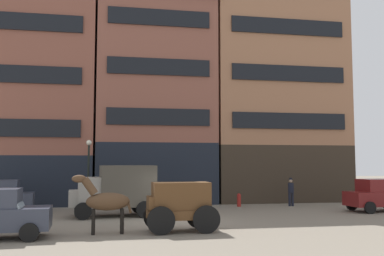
% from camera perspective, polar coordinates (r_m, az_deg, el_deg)
% --- Properties ---
extents(ground_plane, '(120.00, 120.00, 0.00)m').
position_cam_1_polar(ground_plane, '(20.44, -2.06, -12.44)').
color(ground_plane, slate).
extents(building_far_left, '(9.96, 5.54, 17.16)m').
position_cam_1_polar(building_far_left, '(31.33, -21.44, 6.45)').
color(building_far_left, black).
rests_on(building_far_left, ground_plane).
extents(building_center_left, '(8.55, 5.54, 14.55)m').
position_cam_1_polar(building_center_left, '(30.60, -4.90, 3.93)').
color(building_center_left, black).
rests_on(building_center_left, ground_plane).
extents(building_center_right, '(10.23, 5.54, 17.76)m').
position_cam_1_polar(building_center_right, '(32.92, 11.10, 6.23)').
color(building_center_right, '#33281E').
rests_on(building_center_right, ground_plane).
extents(cargo_wagon, '(2.94, 1.59, 1.98)m').
position_cam_1_polar(cargo_wagon, '(17.51, -1.66, -9.98)').
color(cargo_wagon, brown).
rests_on(cargo_wagon, ground_plane).
extents(draft_horse, '(2.35, 0.65, 2.30)m').
position_cam_1_polar(draft_horse, '(17.32, -11.50, -9.54)').
color(draft_horse, '#513823').
rests_on(draft_horse, ground_plane).
extents(delivery_truck_near, '(4.49, 2.47, 2.62)m').
position_cam_1_polar(delivery_truck_near, '(22.65, -10.10, -7.99)').
color(delivery_truck_near, gray).
rests_on(delivery_truck_near, ground_plane).
extents(sedan_dark, '(3.78, 2.03, 1.83)m').
position_cam_1_polar(sedan_dark, '(26.74, 23.66, -8.24)').
color(sedan_dark, maroon).
rests_on(sedan_dark, ground_plane).
extents(pedestrian_officer, '(0.39, 0.39, 1.79)m').
position_cam_1_polar(pedestrian_officer, '(28.19, 13.09, -8.16)').
color(pedestrian_officer, black).
rests_on(pedestrian_officer, ground_plane).
extents(streetlamp_curbside, '(0.32, 0.32, 4.12)m').
position_cam_1_polar(streetlamp_curbside, '(26.19, -13.67, -4.73)').
color(streetlamp_curbside, black).
rests_on(streetlamp_curbside, ground_plane).
extents(fire_hydrant_curbside, '(0.24, 0.24, 0.83)m').
position_cam_1_polar(fire_hydrant_curbside, '(27.45, 6.30, -9.51)').
color(fire_hydrant_curbside, maroon).
rests_on(fire_hydrant_curbside, ground_plane).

